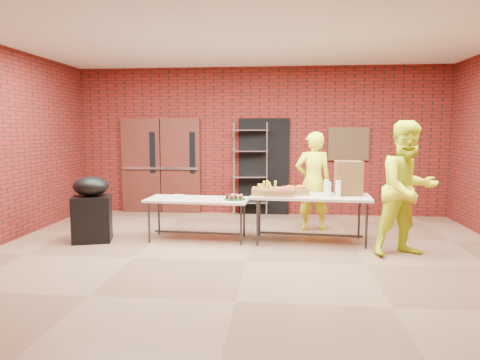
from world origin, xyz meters
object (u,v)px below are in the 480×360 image
object	(u,v)px
volunteer_woman	(313,181)
volunteer_man	(408,189)
covered_grill	(92,209)
table_left	(198,202)
wire_rack	(250,169)
coffee_dispenser	(348,178)
table_right	(310,199)

from	to	relation	value
volunteer_woman	volunteer_man	world-z (taller)	volunteer_man
covered_grill	volunteer_woman	size ratio (longest dim) A/B	0.60
table_left	covered_grill	xyz separation A→B (m)	(-1.73, -0.28, -0.10)
wire_rack	table_left	world-z (taller)	wire_rack
volunteer_man	coffee_dispenser	bearing A→B (deg)	115.77
table_left	wire_rack	bearing A→B (deg)	75.44
table_right	volunteer_woman	world-z (taller)	volunteer_woman
table_right	wire_rack	bearing A→B (deg)	121.83
table_left	table_right	world-z (taller)	table_right
volunteer_woman	coffee_dispenser	bearing A→B (deg)	115.56
wire_rack	volunteer_man	size ratio (longest dim) A/B	1.01
covered_grill	volunteer_woman	distance (m)	3.90
covered_grill	coffee_dispenser	bearing A→B (deg)	-11.36
coffee_dispenser	volunteer_man	xyz separation A→B (m)	(0.74, -0.72, -0.07)
volunteer_man	volunteer_woman	bearing A→B (deg)	110.14
wire_rack	volunteer_woman	bearing A→B (deg)	-54.81
table_right	covered_grill	bearing A→B (deg)	-171.30
volunteer_woman	table_left	bearing A→B (deg)	15.37
table_right	coffee_dispenser	size ratio (longest dim) A/B	3.53
coffee_dispenser	volunteer_woman	distance (m)	0.93
table_left	volunteer_woman	xyz separation A→B (m)	(1.98, 0.87, 0.27)
wire_rack	table_right	world-z (taller)	wire_rack
table_left	volunteer_man	size ratio (longest dim) A/B	0.88
coffee_dispenser	covered_grill	size ratio (longest dim) A/B	0.51
table_right	covered_grill	distance (m)	3.62
table_left	covered_grill	size ratio (longest dim) A/B	1.61
wire_rack	covered_grill	world-z (taller)	wire_rack
wire_rack	coffee_dispenser	size ratio (longest dim) A/B	3.61
coffee_dispenser	table_right	bearing A→B (deg)	-170.49
volunteer_woman	volunteer_man	size ratio (longest dim) A/B	0.92
covered_grill	volunteer_man	bearing A→B (deg)	-20.46
coffee_dispenser	wire_rack	bearing A→B (deg)	130.25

